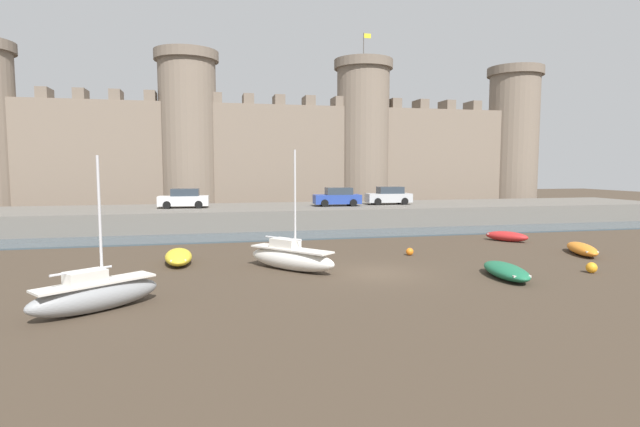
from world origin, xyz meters
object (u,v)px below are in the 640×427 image
at_px(sailboat_foreground_right, 291,257).
at_px(car_quay_centre_west, 338,197).
at_px(rowboat_near_channel_left, 507,236).
at_px(mooring_buoy_mid_mud, 410,252).
at_px(rowboat_foreground_centre, 582,249).
at_px(mooring_buoy_near_channel, 592,268).
at_px(rowboat_near_channel_right, 506,271).
at_px(rowboat_foreground_left, 178,256).
at_px(sailboat_midflat_centre, 96,294).
at_px(mooring_buoy_near_shore, 132,277).
at_px(car_quay_west, 389,196).
at_px(car_quay_east, 184,199).

relative_size(sailboat_foreground_right, car_quay_centre_west, 1.42).
relative_size(rowboat_near_channel_left, mooring_buoy_mid_mud, 6.64).
height_order(rowboat_foreground_centre, mooring_buoy_near_channel, rowboat_foreground_centre).
bearing_deg(mooring_buoy_near_channel, rowboat_near_channel_right, -179.29).
height_order(rowboat_foreground_centre, mooring_buoy_mid_mud, rowboat_foreground_centre).
xyz_separation_m(rowboat_near_channel_left, mooring_buoy_mid_mud, (-8.67, -3.67, -0.14)).
bearing_deg(rowboat_foreground_left, mooring_buoy_mid_mud, -1.89).
bearing_deg(sailboat_midflat_centre, rowboat_foreground_centre, 13.57).
bearing_deg(mooring_buoy_near_shore, rowboat_foreground_centre, 3.42).
height_order(rowboat_near_channel_right, car_quay_centre_west, car_quay_centre_west).
relative_size(rowboat_foreground_left, car_quay_west, 0.93).
bearing_deg(mooring_buoy_mid_mud, mooring_buoy_near_channel, -44.22).
height_order(sailboat_foreground_right, car_quay_west, sailboat_foreground_right).
bearing_deg(rowboat_near_channel_right, car_quay_east, 123.16).
height_order(mooring_buoy_mid_mud, mooring_buoy_near_shore, mooring_buoy_mid_mud).
relative_size(mooring_buoy_near_shore, car_quay_centre_west, 0.09).
xyz_separation_m(rowboat_near_channel_left, rowboat_near_channel_right, (-6.71, -10.16, -0.02)).
xyz_separation_m(sailboat_midflat_centre, car_quay_east, (2.01, 24.75, 1.81)).
distance_m(rowboat_foreground_centre, car_quay_centre_west, 20.59).
relative_size(rowboat_foreground_centre, mooring_buoy_near_shore, 9.79).
height_order(car_quay_west, car_quay_east, same).
xyz_separation_m(rowboat_near_channel_right, car_quay_centre_west, (-2.06, 22.40, 2.10)).
bearing_deg(rowboat_foreground_centre, mooring_buoy_near_shore, -176.58).
bearing_deg(rowboat_near_channel_left, car_quay_east, 149.18).
relative_size(rowboat_near_channel_right, mooring_buoy_near_shore, 9.78).
bearing_deg(rowboat_near_channel_left, rowboat_foreground_centre, -77.99).
xyz_separation_m(rowboat_foreground_centre, mooring_buoy_near_channel, (-3.26, -4.46, -0.08)).
bearing_deg(mooring_buoy_near_shore, car_quay_west, 45.71).
xyz_separation_m(rowboat_foreground_left, sailboat_foreground_right, (5.50, -2.97, 0.26)).
xyz_separation_m(rowboat_foreground_centre, mooring_buoy_mid_mud, (-9.87, 1.98, -0.13)).
bearing_deg(car_quay_west, mooring_buoy_near_shore, -134.29).
bearing_deg(sailboat_midflat_centre, rowboat_near_channel_left, 26.10).
height_order(mooring_buoy_near_shore, car_quay_east, car_quay_east).
distance_m(mooring_buoy_mid_mud, mooring_buoy_near_shore, 15.05).
bearing_deg(car_quay_east, mooring_buoy_mid_mud, -51.70).
relative_size(mooring_buoy_near_shore, car_quay_west, 0.09).
bearing_deg(mooring_buoy_near_channel, car_quay_centre_west, 106.70).
relative_size(rowboat_foreground_left, rowboat_near_channel_right, 1.00).
xyz_separation_m(sailboat_midflat_centre, mooring_buoy_near_shore, (0.56, 4.59, -0.43)).
bearing_deg(rowboat_foreground_centre, sailboat_midflat_centre, -166.43).
xyz_separation_m(sailboat_midflat_centre, car_quay_centre_west, (15.12, 23.94, 1.81)).
height_order(car_quay_west, car_quay_centre_west, same).
height_order(mooring_buoy_mid_mud, car_quay_east, car_quay_east).
relative_size(sailboat_foreground_right, rowboat_foreground_centre, 1.52).
distance_m(rowboat_foreground_left, rowboat_foreground_centre, 22.86).
bearing_deg(mooring_buoy_mid_mud, rowboat_foreground_left, 178.11).
distance_m(sailboat_midflat_centre, mooring_buoy_near_shore, 4.64).
bearing_deg(sailboat_foreground_right, car_quay_centre_west, 68.53).
xyz_separation_m(sailboat_midflat_centre, rowboat_foreground_left, (2.36, 8.45, -0.25)).
bearing_deg(car_quay_centre_west, rowboat_foreground_centre, -60.88).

